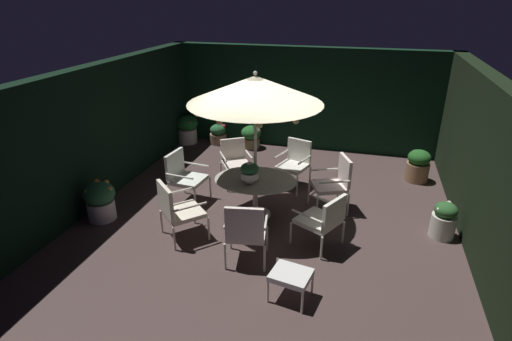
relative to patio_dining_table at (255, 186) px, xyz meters
name	(u,v)px	position (x,y,z in m)	size (l,w,h in m)	color
ground_plane	(270,214)	(0.25, 0.13, -0.60)	(7.14, 7.85, 0.02)	#433330
hedge_backdrop_rear	(306,98)	(0.25, 3.90, 0.70)	(7.14, 0.30, 2.57)	black
hedge_backdrop_left	(100,132)	(-3.17, 0.13, 0.70)	(0.30, 7.85, 2.57)	black
hedge_backdrop_right	(488,170)	(3.67, 0.13, 0.70)	(0.30, 7.85, 2.57)	black
patio_dining_table	(255,186)	(0.00, 0.00, 0.00)	(1.48, 1.19, 0.73)	beige
patio_umbrella	(255,90)	(0.00, 0.00, 1.74)	(2.25, 2.25, 2.63)	silver
centerpiece_planter	(250,171)	(-0.05, -0.17, 0.36)	(0.32, 0.32, 0.40)	beige
patio_chair_north	(183,174)	(-1.48, 0.15, 0.00)	(0.69, 0.71, 1.01)	silver
patio_chair_northeast	(177,208)	(-1.03, -1.08, -0.02)	(0.89, 0.89, 1.01)	beige
patio_chair_east	(246,230)	(0.26, -1.46, 0.01)	(0.70, 0.66, 1.05)	silver
patio_chair_southeast	(324,218)	(1.31, -0.69, -0.06)	(0.85, 0.85, 0.92)	silver
patio_chair_south	(335,180)	(1.36, 0.60, 0.01)	(0.80, 0.79, 1.05)	silver
patio_chair_southwest	(295,161)	(0.47, 1.40, -0.01)	(0.74, 0.75, 1.00)	silver
patio_chair_west	(235,159)	(-0.80, 1.24, -0.05)	(0.81, 0.83, 0.94)	silver
ottoman_footrest	(291,276)	(1.05, -2.02, -0.23)	(0.58, 0.52, 0.42)	silver
potted_plant_front_corner	(251,136)	(-1.05, 3.39, -0.27)	(0.53, 0.53, 0.60)	olive
potted_plant_left_near	(218,134)	(-2.01, 3.47, -0.32)	(0.45, 0.45, 0.54)	#856850
potted_plant_back_right	(100,200)	(-2.64, -0.87, -0.21)	(0.56, 0.56, 0.71)	beige
potted_plant_left_far	(418,165)	(2.98, 2.39, -0.23)	(0.48, 0.48, 0.70)	#8D6747
potted_plant_right_far	(187,128)	(-2.83, 3.30, -0.18)	(0.58, 0.58, 0.76)	silver
potted_plant_back_center	(444,220)	(3.21, 0.14, -0.28)	(0.40, 0.40, 0.63)	beige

